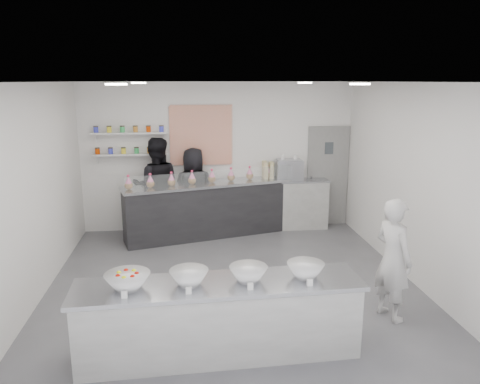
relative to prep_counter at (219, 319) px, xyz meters
name	(u,v)px	position (x,y,z in m)	size (l,w,h in m)	color
floor	(234,288)	(0.33, 1.70, -0.43)	(6.00, 6.00, 0.00)	#515156
ceiling	(233,82)	(0.33, 1.70, 2.57)	(6.00, 6.00, 0.00)	white
back_wall	(219,157)	(0.33, 4.70, 1.07)	(5.50, 5.50, 0.00)	white
left_wall	(32,196)	(-2.42, 1.70, 1.07)	(6.00, 6.00, 0.00)	white
right_wall	(417,185)	(3.08, 1.70, 1.07)	(6.00, 6.00, 0.00)	white
back_door	(327,176)	(2.63, 4.67, 0.62)	(0.88, 0.04, 2.10)	gray
pattern_panel	(201,135)	(-0.02, 4.67, 1.52)	(1.25, 0.03, 1.20)	#E64F1F
jar_shelf_lower	(130,154)	(-1.42, 4.60, 1.17)	(1.45, 0.22, 0.04)	silver
jar_shelf_upper	(129,133)	(-1.42, 4.60, 1.59)	(1.45, 0.22, 0.04)	silver
preserve_jars	(130,140)	(-1.42, 4.58, 1.45)	(1.45, 0.10, 0.56)	#C63900
downlight_0	(116,84)	(-1.07, 0.70, 2.55)	(0.24, 0.24, 0.02)	white
downlight_1	(360,84)	(1.73, 0.70, 2.55)	(0.24, 0.24, 0.02)	white
downlight_2	(139,83)	(-1.07, 3.30, 2.55)	(0.24, 0.24, 0.02)	white
downlight_3	(305,83)	(1.73, 3.30, 2.55)	(0.24, 0.24, 0.02)	white
prep_counter	(219,319)	(0.00, 0.00, 0.00)	(3.18, 0.72, 0.87)	#9A9A96
back_bar	(212,209)	(0.16, 4.18, 0.11)	(3.48, 0.64, 1.08)	black
sneeze_guard	(217,178)	(0.24, 3.89, 0.79)	(3.43, 0.01, 0.29)	white
espresso_ledge	(294,204)	(1.88, 4.48, 0.08)	(1.39, 0.44, 1.03)	#9A9A96
espresso_machine	(289,170)	(1.75, 4.48, 0.80)	(0.54, 0.37, 0.41)	#93969E
cup_stacks	(268,171)	(1.33, 4.48, 0.79)	(0.28, 0.24, 0.38)	#CCC182
prep_bowls	(219,275)	(0.00, 0.00, 0.52)	(2.37, 0.52, 0.17)	white
label_cards	(221,302)	(-0.02, -0.53, 0.47)	(2.01, 0.04, 0.07)	white
cookie_bags	(212,176)	(0.16, 4.18, 0.78)	(3.35, 0.15, 0.27)	pink
woman_prep	(393,259)	(2.27, 0.60, 0.37)	(0.58, 0.38, 1.60)	silver
staff_left	(157,186)	(-0.92, 4.43, 0.54)	(0.95, 0.74, 1.95)	black
staff_right	(194,191)	(-0.19, 4.43, 0.44)	(0.85, 0.55, 1.74)	black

